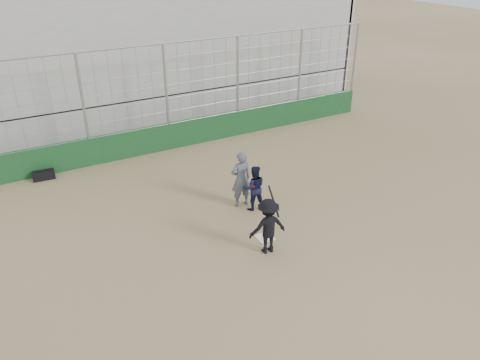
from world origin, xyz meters
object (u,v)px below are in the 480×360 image
catcher_crouched (254,195)px  equipment_bag (44,175)px  umpire (241,182)px  batter_at_plate (268,226)px

catcher_crouched → equipment_bag: size_ratio=1.36×
umpire → equipment_bag: umpire is taller
batter_at_plate → catcher_crouched: size_ratio=1.71×
umpire → equipment_bag: size_ratio=2.19×
catcher_crouched → umpire: umpire is taller
catcher_crouched → equipment_bag: catcher_crouched is taller
catcher_crouched → umpire: size_ratio=0.62×
equipment_bag → batter_at_plate: bearing=-58.0°
catcher_crouched → umpire: bearing=116.5°
umpire → equipment_bag: (-5.02, 4.74, -0.65)m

